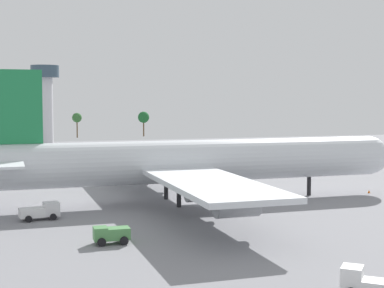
% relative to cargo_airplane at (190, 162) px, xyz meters
% --- Properties ---
extents(ground_plane, '(286.56, 286.56, 0.00)m').
position_rel_cargo_airplane_xyz_m(ground_plane, '(0.31, 0.00, -6.43)').
color(ground_plane, gray).
extents(cargo_airplane, '(71.64, 66.26, 20.64)m').
position_rel_cargo_airplane_xyz_m(cargo_airplane, '(0.00, 0.00, 0.00)').
color(cargo_airplane, silver).
rests_on(cargo_airplane, ground_plane).
extents(maintenance_van, '(5.11, 4.79, 2.28)m').
position_rel_cargo_airplane_xyz_m(maintenance_van, '(0.67, -46.90, -5.37)').
color(maintenance_van, white).
rests_on(maintenance_van, ground_plane).
extents(cargo_loader, '(4.12, 2.45, 1.99)m').
position_rel_cargo_airplane_xyz_m(cargo_loader, '(-16.73, -23.07, -5.31)').
color(cargo_loader, '#4C8C4C').
rests_on(cargo_loader, ground_plane).
extents(pushback_tractor, '(5.51, 3.10, 2.29)m').
position_rel_cargo_airplane_xyz_m(pushback_tractor, '(-23.49, -6.89, -5.26)').
color(pushback_tractor, silver).
rests_on(pushback_tractor, ground_plane).
extents(safety_cone_nose, '(0.43, 0.43, 0.61)m').
position_rel_cargo_airplane_xyz_m(safety_cone_nose, '(32.55, -0.98, -6.13)').
color(safety_cone_nose, orange).
rests_on(safety_cone_nose, ground_plane).
extents(control_tower, '(9.87, 9.87, 28.35)m').
position_rel_cargo_airplane_xyz_m(control_tower, '(-13.96, 125.71, 11.11)').
color(control_tower, silver).
rests_on(control_tower, ground_plane).
extents(tree_line_backdrop, '(94.50, 6.70, 13.05)m').
position_rel_cargo_airplane_xyz_m(tree_line_backdrop, '(-19.30, 164.75, 2.45)').
color(tree_line_backdrop, '#51381E').
rests_on(tree_line_backdrop, ground_plane).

